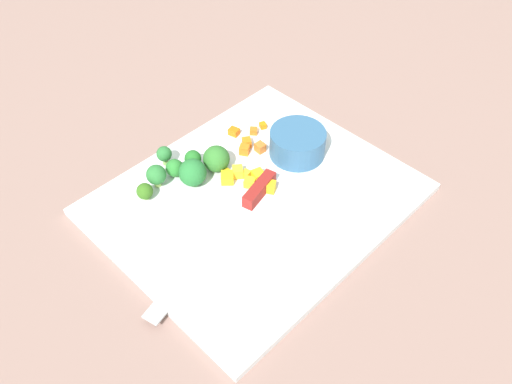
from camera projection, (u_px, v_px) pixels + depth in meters
name	position (u px, v px, depth m)	size (l,w,h in m)	color
ground_plane	(256.00, 202.00, 0.83)	(4.00, 4.00, 0.00)	#8C6C63
cutting_board	(256.00, 199.00, 0.83)	(0.44, 0.37, 0.01)	white
prep_bowl	(297.00, 143.00, 0.87)	(0.09, 0.09, 0.05)	#325E87
chef_knife	(238.00, 211.00, 0.79)	(0.30, 0.09, 0.02)	silver
carrot_dice_0	(254.00, 131.00, 0.92)	(0.01, 0.01, 0.01)	orange
carrot_dice_1	(260.00, 147.00, 0.89)	(0.02, 0.01, 0.02)	orange
carrot_dice_2	(234.00, 132.00, 0.92)	(0.02, 0.01, 0.01)	orange
carrot_dice_3	(247.00, 143.00, 0.90)	(0.02, 0.01, 0.01)	orange
carrot_dice_4	(244.00, 150.00, 0.88)	(0.02, 0.02, 0.02)	orange
carrot_dice_5	(263.00, 126.00, 0.93)	(0.01, 0.01, 0.01)	orange
pepper_dice_0	(258.00, 176.00, 0.84)	(0.02, 0.02, 0.02)	yellow
pepper_dice_1	(264.00, 182.00, 0.83)	(0.02, 0.02, 0.01)	yellow
pepper_dice_2	(229.00, 172.00, 0.85)	(0.01, 0.01, 0.01)	yellow
pepper_dice_3	(250.00, 182.00, 0.83)	(0.02, 0.02, 0.01)	yellow
pepper_dice_4	(246.00, 174.00, 0.85)	(0.01, 0.01, 0.01)	yellow
pepper_dice_5	(238.00, 172.00, 0.85)	(0.02, 0.02, 0.02)	yellow
pepper_dice_6	(270.00, 187.00, 0.82)	(0.02, 0.02, 0.02)	yellow
pepper_dice_7	(227.00, 178.00, 0.84)	(0.02, 0.02, 0.02)	yellow
broccoli_floret_0	(193.00, 173.00, 0.83)	(0.04, 0.04, 0.05)	#98B969
broccoli_floret_1	(216.00, 159.00, 0.85)	(0.04, 0.04, 0.04)	#86AF63
broccoli_floret_2	(145.00, 191.00, 0.81)	(0.03, 0.03, 0.03)	#91B062
broccoli_floret_3	(156.00, 175.00, 0.82)	(0.03, 0.03, 0.04)	#8BAB54
broccoli_floret_4	(164.00, 154.00, 0.86)	(0.02, 0.02, 0.03)	#80AE54
broccoli_floret_5	(175.00, 168.00, 0.84)	(0.03, 0.03, 0.03)	#7FAF6D
broccoli_floret_6	(193.00, 159.00, 0.85)	(0.03, 0.03, 0.03)	#8AB55E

